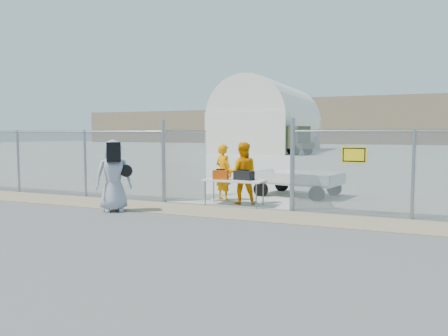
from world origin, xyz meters
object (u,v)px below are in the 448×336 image
at_px(folding_table, 234,192).
at_px(visitor, 113,176).
at_px(security_worker_right, 242,173).
at_px(utility_trailer, 298,183).
at_px(security_worker_left, 224,172).

relative_size(folding_table, visitor, 0.92).
relative_size(folding_table, security_worker_right, 0.97).
xyz_separation_m(visitor, utility_trailer, (3.90, 4.75, -0.53)).
height_order(folding_table, security_worker_left, security_worker_left).
xyz_separation_m(folding_table, visitor, (-2.63, -2.15, 0.59)).
height_order(folding_table, security_worker_right, security_worker_right).
bearing_deg(folding_table, security_worker_left, 131.15).
xyz_separation_m(security_worker_left, utility_trailer, (1.93, 1.82, -0.45)).
bearing_deg(security_worker_left, security_worker_right, 174.87).
xyz_separation_m(folding_table, security_worker_right, (0.13, 0.35, 0.54)).
bearing_deg(utility_trailer, folding_table, -105.12).
distance_m(folding_table, utility_trailer, 2.90).
bearing_deg(security_worker_right, visitor, 23.91).
distance_m(security_worker_left, visitor, 3.53).
bearing_deg(utility_trailer, security_worker_left, -125.75).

